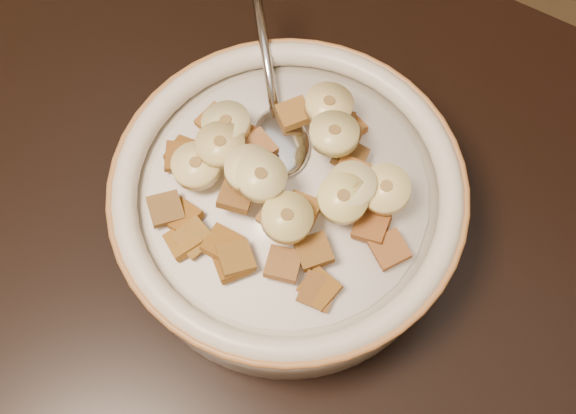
% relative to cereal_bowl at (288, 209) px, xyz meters
% --- Properties ---
extents(cereal_bowl, '(0.22, 0.22, 0.05)m').
position_rel_cereal_bowl_xyz_m(cereal_bowl, '(0.00, 0.00, 0.00)').
color(cereal_bowl, beige).
rests_on(cereal_bowl, table).
extents(milk, '(0.18, 0.18, 0.00)m').
position_rel_cereal_bowl_xyz_m(milk, '(0.00, -0.00, 0.03)').
color(milk, white).
rests_on(milk, cereal_bowl).
extents(spoon, '(0.06, 0.07, 0.01)m').
position_rel_cereal_bowl_xyz_m(spoon, '(-0.02, 0.03, 0.03)').
color(spoon, '#BCBEC0').
rests_on(spoon, cereal_bowl).
extents(cereal_square_0, '(0.03, 0.03, 0.01)m').
position_rel_cereal_bowl_xyz_m(cereal_square_0, '(-0.03, 0.01, 0.04)').
color(cereal_square_0, '#975B34').
rests_on(cereal_square_0, milk).
extents(cereal_square_1, '(0.03, 0.03, 0.01)m').
position_rel_cereal_bowl_xyz_m(cereal_square_1, '(0.07, -0.01, 0.04)').
color(cereal_square_1, brown).
rests_on(cereal_square_1, milk).
extents(cereal_square_2, '(0.02, 0.02, 0.01)m').
position_rel_cereal_bowl_xyz_m(cereal_square_2, '(-0.05, -0.05, 0.03)').
color(cereal_square_2, brown).
rests_on(cereal_square_2, milk).
extents(cereal_square_3, '(0.02, 0.02, 0.01)m').
position_rel_cereal_bowl_xyz_m(cereal_square_3, '(0.05, 0.02, 0.04)').
color(cereal_square_3, brown).
rests_on(cereal_square_3, milk).
extents(cereal_square_4, '(0.02, 0.02, 0.01)m').
position_rel_cereal_bowl_xyz_m(cereal_square_4, '(0.06, -0.00, 0.04)').
color(cereal_square_4, brown).
rests_on(cereal_square_4, milk).
extents(cereal_square_5, '(0.02, 0.02, 0.01)m').
position_rel_cereal_bowl_xyz_m(cereal_square_5, '(0.03, 0.04, 0.04)').
color(cereal_square_5, brown).
rests_on(cereal_square_5, milk).
extents(cereal_square_6, '(0.02, 0.02, 0.01)m').
position_rel_cereal_bowl_xyz_m(cereal_square_6, '(0.03, 0.02, 0.04)').
color(cereal_square_6, brown).
rests_on(cereal_square_6, milk).
extents(cereal_square_7, '(0.03, 0.03, 0.01)m').
position_rel_cereal_bowl_xyz_m(cereal_square_7, '(-0.06, -0.05, 0.04)').
color(cereal_square_7, brown).
rests_on(cereal_square_7, milk).
extents(cereal_square_8, '(0.03, 0.03, 0.01)m').
position_rel_cereal_bowl_xyz_m(cereal_square_8, '(0.03, -0.03, 0.04)').
color(cereal_square_8, brown).
rests_on(cereal_square_8, milk).
extents(cereal_square_9, '(0.03, 0.03, 0.01)m').
position_rel_cereal_bowl_xyz_m(cereal_square_9, '(-0.03, -0.06, 0.03)').
color(cereal_square_9, olive).
rests_on(cereal_square_9, milk).
extents(cereal_square_10, '(0.03, 0.03, 0.01)m').
position_rel_cereal_bowl_xyz_m(cereal_square_10, '(-0.07, -0.01, 0.04)').
color(cereal_square_10, brown).
rests_on(cereal_square_10, milk).
extents(cereal_square_11, '(0.02, 0.02, 0.01)m').
position_rel_cereal_bowl_xyz_m(cereal_square_11, '(0.02, -0.05, 0.04)').
color(cereal_square_11, brown).
rests_on(cereal_square_11, milk).
extents(cereal_square_12, '(0.02, 0.02, 0.01)m').
position_rel_cereal_bowl_xyz_m(cereal_square_12, '(-0.02, -0.02, 0.04)').
color(cereal_square_12, brown).
rests_on(cereal_square_12, milk).
extents(cereal_square_13, '(0.02, 0.02, 0.01)m').
position_rel_cereal_bowl_xyz_m(cereal_square_13, '(-0.07, 0.02, 0.03)').
color(cereal_square_13, brown).
rests_on(cereal_square_13, milk).
extents(cereal_square_14, '(0.03, 0.03, 0.01)m').
position_rel_cereal_bowl_xyz_m(cereal_square_14, '(0.01, 0.05, 0.04)').
color(cereal_square_14, brown).
rests_on(cereal_square_14, milk).
extents(cereal_square_15, '(0.02, 0.02, 0.01)m').
position_rel_cereal_bowl_xyz_m(cereal_square_15, '(-0.07, -0.01, 0.03)').
color(cereal_square_15, brown).
rests_on(cereal_square_15, milk).
extents(cereal_square_16, '(0.03, 0.03, 0.01)m').
position_rel_cereal_bowl_xyz_m(cereal_square_16, '(0.01, 0.06, 0.03)').
color(cereal_square_16, '#9A5B2D').
rests_on(cereal_square_16, milk).
extents(cereal_square_17, '(0.02, 0.02, 0.01)m').
position_rel_cereal_bowl_xyz_m(cereal_square_17, '(0.05, -0.05, 0.03)').
color(cereal_square_17, brown).
rests_on(cereal_square_17, milk).
extents(cereal_square_18, '(0.02, 0.02, 0.01)m').
position_rel_cereal_bowl_xyz_m(cereal_square_18, '(0.02, 0.05, 0.04)').
color(cereal_square_18, brown).
rests_on(cereal_square_18, milk).
extents(cereal_square_19, '(0.02, 0.02, 0.01)m').
position_rel_cereal_bowl_xyz_m(cereal_square_19, '(0.01, -0.02, 0.04)').
color(cereal_square_19, brown).
rests_on(cereal_square_19, milk).
extents(cereal_square_20, '(0.02, 0.02, 0.01)m').
position_rel_cereal_bowl_xyz_m(cereal_square_20, '(-0.02, -0.05, 0.04)').
color(cereal_square_20, '#986518').
rests_on(cereal_square_20, milk).
extents(cereal_square_21, '(0.02, 0.02, 0.01)m').
position_rel_cereal_bowl_xyz_m(cereal_square_21, '(0.02, -0.01, 0.05)').
color(cereal_square_21, brown).
rests_on(cereal_square_21, milk).
extents(cereal_square_22, '(0.03, 0.03, 0.01)m').
position_rel_cereal_bowl_xyz_m(cereal_square_22, '(-0.02, 0.05, 0.04)').
color(cereal_square_22, brown).
rests_on(cereal_square_22, milk).
extents(cereal_square_23, '(0.03, 0.03, 0.01)m').
position_rel_cereal_bowl_xyz_m(cereal_square_23, '(-0.00, -0.06, 0.04)').
color(cereal_square_23, '#976228').
rests_on(cereal_square_23, milk).
extents(cereal_square_24, '(0.02, 0.02, 0.01)m').
position_rel_cereal_bowl_xyz_m(cereal_square_24, '(-0.04, 0.01, 0.04)').
color(cereal_square_24, brown).
rests_on(cereal_square_24, milk).
extents(cereal_square_25, '(0.03, 0.03, 0.01)m').
position_rel_cereal_bowl_xyz_m(cereal_square_25, '(-0.04, -0.06, 0.03)').
color(cereal_square_25, '#965E1E').
rests_on(cereal_square_25, milk).
extents(cereal_square_26, '(0.03, 0.03, 0.01)m').
position_rel_cereal_bowl_xyz_m(cereal_square_26, '(-0.01, -0.06, 0.03)').
color(cereal_square_26, brown).
rests_on(cereal_square_26, milk).
extents(cereal_square_27, '(0.02, 0.03, 0.01)m').
position_rel_cereal_bowl_xyz_m(cereal_square_27, '(0.05, -0.05, 0.03)').
color(cereal_square_27, brown).
rests_on(cereal_square_27, milk).
extents(banana_slice_0, '(0.03, 0.03, 0.01)m').
position_rel_cereal_bowl_xyz_m(banana_slice_0, '(-0.06, -0.02, 0.04)').
color(banana_slice_0, '#F8D77A').
rests_on(banana_slice_0, milk).
extents(banana_slice_1, '(0.04, 0.04, 0.01)m').
position_rel_cereal_bowl_xyz_m(banana_slice_1, '(-0.02, -0.01, 0.06)').
color(banana_slice_1, '#F5E495').
rests_on(banana_slice_1, milk).
extents(banana_slice_2, '(0.04, 0.04, 0.01)m').
position_rel_cereal_bowl_xyz_m(banana_slice_2, '(-0.00, 0.06, 0.05)').
color(banana_slice_2, '#FEE690').
rests_on(banana_slice_2, milk).
extents(banana_slice_3, '(0.04, 0.04, 0.01)m').
position_rel_cereal_bowl_xyz_m(banana_slice_3, '(0.04, 0.00, 0.05)').
color(banana_slice_3, '#EAE089').
rests_on(banana_slice_3, milk).
extents(banana_slice_4, '(0.04, 0.04, 0.02)m').
position_rel_cereal_bowl_xyz_m(banana_slice_4, '(-0.01, -0.01, 0.06)').
color(banana_slice_4, '#EEE48E').
rests_on(banana_slice_4, milk).
extents(banana_slice_5, '(0.04, 0.04, 0.02)m').
position_rel_cereal_bowl_xyz_m(banana_slice_5, '(0.06, 0.02, 0.05)').
color(banana_slice_5, '#F3E989').
rests_on(banana_slice_5, milk).
extents(banana_slice_6, '(0.04, 0.04, 0.02)m').
position_rel_cereal_bowl_xyz_m(banana_slice_6, '(0.01, -0.03, 0.05)').
color(banana_slice_6, '#D2CA79').
rests_on(banana_slice_6, milk).
extents(banana_slice_7, '(0.04, 0.04, 0.02)m').
position_rel_cereal_bowl_xyz_m(banana_slice_7, '(-0.05, 0.01, 0.05)').
color(banana_slice_7, '#EDDF93').
rests_on(banana_slice_7, milk).
extents(banana_slice_8, '(0.04, 0.04, 0.02)m').
position_rel_cereal_bowl_xyz_m(banana_slice_8, '(0.01, 0.04, 0.06)').
color(banana_slice_8, '#F0E18E').
rests_on(banana_slice_8, milk).
extents(banana_slice_9, '(0.04, 0.04, 0.02)m').
position_rel_cereal_bowl_xyz_m(banana_slice_9, '(0.04, 0.01, 0.05)').
color(banana_slice_9, '#FDECA8').
rests_on(banana_slice_9, milk).
extents(banana_slice_10, '(0.04, 0.04, 0.01)m').
position_rel_cereal_bowl_xyz_m(banana_slice_10, '(-0.05, -0.00, 0.05)').
color(banana_slice_10, '#E4CE72').
rests_on(banana_slice_10, milk).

